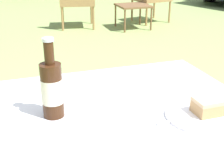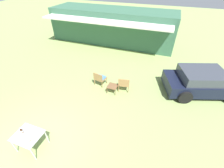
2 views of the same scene
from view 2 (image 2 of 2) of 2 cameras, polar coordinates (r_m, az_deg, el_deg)
name	(u,v)px [view 2 (image 2 of 2)]	position (r m, az deg, el deg)	size (l,w,h in m)	color
ground_plane	(34,147)	(6.74, -27.57, -20.39)	(60.00, 60.00, 0.00)	#8CA35B
cabin_building	(113,26)	(13.97, 0.20, 21.34)	(10.50, 4.21, 2.70)	#38664C
parked_car	(203,82)	(9.08, 31.24, 0.75)	(4.19, 2.89, 1.28)	black
wicker_chair_cushioned	(100,78)	(8.34, -4.67, 2.36)	(0.65, 0.62, 0.83)	#9E7547
wicker_chair_plain	(124,83)	(7.93, 4.55, 0.27)	(0.66, 0.62, 0.83)	#9E7547
garden_side_table	(113,86)	(7.90, 0.20, -0.95)	(0.51, 0.51, 0.40)	brown
patio_table	(28,136)	(6.23, -29.39, -16.98)	(0.93, 0.77, 0.74)	silver
cake_on_plate	(29,140)	(5.98, -28.96, -18.29)	(0.23, 0.23, 0.06)	white
cola_bottle_near	(22,131)	(6.25, -31.19, -15.06)	(0.07, 0.07, 0.26)	#381E0F
fork	(27,140)	(6.04, -29.53, -18.04)	(0.16, 0.01, 0.01)	silver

